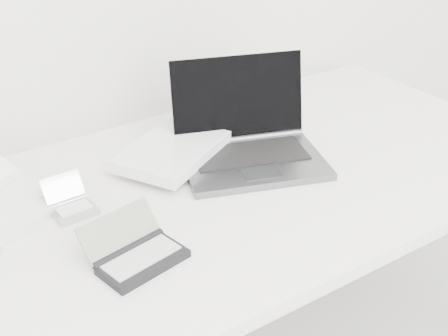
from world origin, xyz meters
TOP-DOWN VIEW (x-y plane):
  - desk at (0.00, 1.55)m, footprint 1.60×0.80m
  - laptop_large at (0.04, 1.64)m, footprint 0.52×0.43m
  - pda_silver at (-0.34, 1.63)m, footprint 0.09×0.11m
  - palmtop_charcoal at (-0.30, 1.39)m, footprint 0.18×0.17m

SIDE VIEW (x-z plane):
  - desk at x=0.00m, z-range 0.32..1.05m
  - pda_silver at x=-0.34m, z-range 0.71..0.78m
  - palmtop_charcoal at x=-0.30m, z-range 0.71..0.78m
  - laptop_large at x=0.04m, z-range 0.65..0.88m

